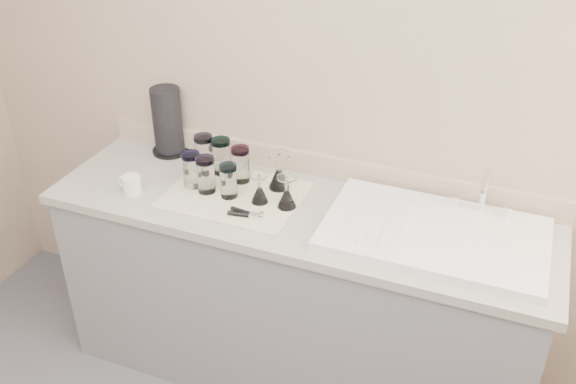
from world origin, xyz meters
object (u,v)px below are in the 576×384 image
at_px(tumbler_magenta, 192,169).
at_px(goblet_back_left, 279,176).
at_px(tumbler_cyan, 221,156).
at_px(goblet_front_left, 260,193).
at_px(tumbler_teal, 204,153).
at_px(tumbler_purple, 241,164).
at_px(can_opener, 246,214).
at_px(tumbler_blue, 206,174).
at_px(goblet_front_right, 287,197).
at_px(paper_towel_roll, 168,122).
at_px(tumbler_lavender, 228,181).
at_px(sink_unit, 435,233).
at_px(white_mug, 131,185).

height_order(tumbler_magenta, goblet_back_left, goblet_back_left).
distance_m(tumbler_cyan, goblet_front_left, 0.30).
distance_m(tumbler_teal, tumbler_purple, 0.19).
xyz_separation_m(goblet_front_left, can_opener, (-0.01, -0.12, -0.03)).
bearing_deg(tumbler_blue, tumbler_cyan, 93.68).
relative_size(goblet_front_right, paper_towel_roll, 0.44).
xyz_separation_m(tumbler_lavender, goblet_front_right, (0.25, 0.01, -0.03)).
bearing_deg(can_opener, tumbler_cyan, 131.67).
bearing_deg(tumbler_blue, paper_towel_roll, 141.67).
height_order(sink_unit, tumbler_magenta, sink_unit).
bearing_deg(can_opener, goblet_front_left, 87.06).
height_order(tumbler_cyan, can_opener, tumbler_cyan).
xyz_separation_m(tumbler_teal, tumbler_blue, (0.09, -0.16, -0.00)).
bearing_deg(goblet_front_right, sink_unit, 1.76).
bearing_deg(goblet_front_right, tumbler_blue, -177.90).
height_order(tumbler_cyan, goblet_front_left, tumbler_cyan).
bearing_deg(paper_towel_roll, goblet_front_right, -19.93).
relative_size(sink_unit, goblet_back_left, 5.13).
distance_m(tumbler_lavender, goblet_back_left, 0.22).
bearing_deg(tumbler_teal, tumbler_lavender, -39.26).
relative_size(tumbler_blue, can_opener, 1.08).
height_order(goblet_front_right, paper_towel_roll, paper_towel_roll).
bearing_deg(tumbler_cyan, goblet_front_left, -32.22).
bearing_deg(sink_unit, tumbler_cyan, 172.14).
bearing_deg(tumbler_teal, goblet_front_left, -24.78).
xyz_separation_m(tumbler_cyan, tumbler_blue, (0.01, -0.16, -0.00)).
bearing_deg(goblet_front_left, can_opener, -92.94).
distance_m(tumbler_lavender, goblet_front_left, 0.14).
bearing_deg(tumbler_magenta, tumbler_teal, 96.62).
relative_size(sink_unit, tumbler_cyan, 5.09).
height_order(tumbler_teal, white_mug, tumbler_teal).
bearing_deg(tumbler_magenta, paper_towel_roll, 136.21).
distance_m(tumbler_blue, goblet_back_left, 0.30).
bearing_deg(tumbler_purple, tumbler_blue, -126.32).
xyz_separation_m(goblet_front_left, white_mug, (-0.53, -0.13, -0.01)).
bearing_deg(tumbler_magenta, tumbler_purple, 33.59).
distance_m(sink_unit, can_opener, 0.73).
height_order(sink_unit, paper_towel_roll, paper_towel_roll).
bearing_deg(goblet_back_left, white_mug, -155.06).
bearing_deg(tumbler_purple, paper_towel_roll, 163.05).
bearing_deg(sink_unit, tumbler_purple, 173.29).
bearing_deg(tumbler_blue, white_mug, -157.52).
height_order(tumbler_cyan, goblet_front_right, tumbler_cyan).
xyz_separation_m(sink_unit, goblet_back_left, (-0.68, 0.11, 0.04)).
distance_m(tumbler_blue, can_opener, 0.27).
bearing_deg(sink_unit, goblet_front_left, -177.97).
xyz_separation_m(can_opener, white_mug, (-0.52, -0.01, 0.02)).
bearing_deg(can_opener, tumbler_teal, 140.37).
height_order(tumbler_purple, white_mug, tumbler_purple).
height_order(tumbler_cyan, tumbler_blue, tumbler_cyan).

